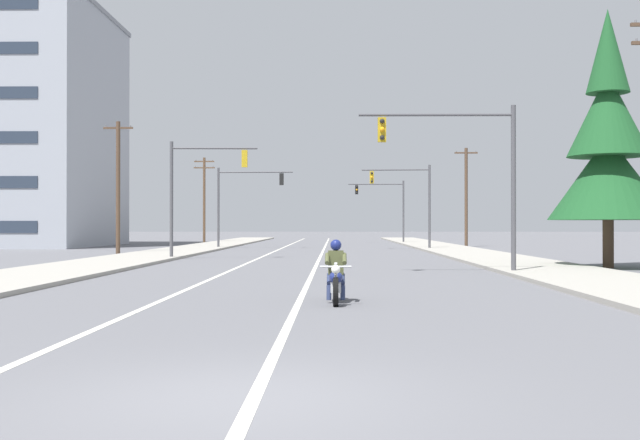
{
  "coord_description": "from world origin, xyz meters",
  "views": [
    {
      "loc": [
        1.07,
        -8.0,
        1.8
      ],
      "look_at": [
        0.43,
        24.08,
        2.01
      ],
      "focal_mm": 43.22,
      "sensor_mm": 36.0,
      "label": 1
    }
  ],
  "objects_px": {
    "traffic_signal_mid_right": "(410,194)",
    "traffic_signal_far_right": "(387,201)",
    "motorcycle_with_rider": "(336,277)",
    "utility_pole_left_near": "(118,185)",
    "traffic_signal_mid_left": "(240,194)",
    "traffic_signal_near_right": "(468,161)",
    "traffic_signal_near_left": "(196,182)",
    "conifer_tree_right_verge_near": "(608,149)",
    "utility_pole_left_far": "(204,197)",
    "utility_pole_right_far": "(466,195)"
  },
  "relations": [
    {
      "from": "conifer_tree_right_verge_near",
      "to": "traffic_signal_mid_right",
      "type": "bearing_deg",
      "value": 103.91
    },
    {
      "from": "traffic_signal_mid_right",
      "to": "conifer_tree_right_verge_near",
      "type": "xyz_separation_m",
      "value": [
        5.95,
        -24.03,
        0.87
      ]
    },
    {
      "from": "traffic_signal_mid_left",
      "to": "utility_pole_right_far",
      "type": "distance_m",
      "value": 18.51
    },
    {
      "from": "utility_pole_right_far",
      "to": "conifer_tree_right_verge_near",
      "type": "distance_m",
      "value": 30.82
    },
    {
      "from": "traffic_signal_far_right",
      "to": "utility_pole_left_near",
      "type": "relative_size",
      "value": 0.76
    },
    {
      "from": "traffic_signal_near_right",
      "to": "utility_pole_right_far",
      "type": "distance_m",
      "value": 35.32
    },
    {
      "from": "traffic_signal_mid_right",
      "to": "traffic_signal_mid_left",
      "type": "bearing_deg",
      "value": 169.39
    },
    {
      "from": "utility_pole_left_near",
      "to": "utility_pole_right_far",
      "type": "distance_m",
      "value": 28.89
    },
    {
      "from": "traffic_signal_far_right",
      "to": "utility_pole_right_far",
      "type": "height_order",
      "value": "utility_pole_right_far"
    },
    {
      "from": "motorcycle_with_rider",
      "to": "traffic_signal_mid_right",
      "type": "xyz_separation_m",
      "value": [
        5.44,
        38.53,
        3.52
      ]
    },
    {
      "from": "traffic_signal_far_right",
      "to": "conifer_tree_right_verge_near",
      "type": "bearing_deg",
      "value": -81.92
    },
    {
      "from": "utility_pole_left_far",
      "to": "conifer_tree_right_verge_near",
      "type": "height_order",
      "value": "conifer_tree_right_verge_near"
    },
    {
      "from": "traffic_signal_near_left",
      "to": "utility_pole_left_far",
      "type": "distance_m",
      "value": 38.92
    },
    {
      "from": "traffic_signal_mid_right",
      "to": "utility_pole_right_far",
      "type": "relative_size",
      "value": 0.76
    },
    {
      "from": "traffic_signal_near_right",
      "to": "utility_pole_left_near",
      "type": "bearing_deg",
      "value": 133.96
    },
    {
      "from": "motorcycle_with_rider",
      "to": "conifer_tree_right_verge_near",
      "type": "height_order",
      "value": "conifer_tree_right_verge_near"
    },
    {
      "from": "traffic_signal_near_right",
      "to": "traffic_signal_mid_right",
      "type": "xyz_separation_m",
      "value": [
        0.59,
        28.05,
        -0.04
      ]
    },
    {
      "from": "traffic_signal_near_left",
      "to": "utility_pole_right_far",
      "type": "relative_size",
      "value": 0.76
    },
    {
      "from": "traffic_signal_near_left",
      "to": "conifer_tree_right_verge_near",
      "type": "height_order",
      "value": "conifer_tree_right_verge_near"
    },
    {
      "from": "motorcycle_with_rider",
      "to": "traffic_signal_mid_left",
      "type": "distance_m",
      "value": 41.71
    },
    {
      "from": "utility_pole_left_far",
      "to": "utility_pole_left_near",
      "type": "bearing_deg",
      "value": -89.93
    },
    {
      "from": "traffic_signal_mid_left",
      "to": "conifer_tree_right_verge_near",
      "type": "distance_m",
      "value": 32.35
    },
    {
      "from": "traffic_signal_mid_right",
      "to": "traffic_signal_mid_left",
      "type": "xyz_separation_m",
      "value": [
        -12.71,
        2.38,
        0.05
      ]
    },
    {
      "from": "traffic_signal_near_right",
      "to": "utility_pole_left_far",
      "type": "distance_m",
      "value": 53.71
    },
    {
      "from": "utility_pole_right_far",
      "to": "utility_pole_left_far",
      "type": "distance_m",
      "value": 28.82
    },
    {
      "from": "motorcycle_with_rider",
      "to": "utility_pole_left_near",
      "type": "bearing_deg",
      "value": 114.54
    },
    {
      "from": "motorcycle_with_rider",
      "to": "utility_pole_right_far",
      "type": "height_order",
      "value": "utility_pole_right_far"
    },
    {
      "from": "traffic_signal_near_left",
      "to": "traffic_signal_mid_right",
      "type": "height_order",
      "value": "same"
    },
    {
      "from": "traffic_signal_far_right",
      "to": "utility_pole_left_far",
      "type": "xyz_separation_m",
      "value": [
        -18.63,
        2.51,
        0.59
      ]
    },
    {
      "from": "conifer_tree_right_verge_near",
      "to": "traffic_signal_far_right",
      "type": "bearing_deg",
      "value": 98.08
    },
    {
      "from": "traffic_signal_mid_left",
      "to": "utility_pole_left_near",
      "type": "xyz_separation_m",
      "value": [
        -6.17,
        -11.46,
        0.13
      ]
    },
    {
      "from": "utility_pole_left_near",
      "to": "traffic_signal_mid_left",
      "type": "bearing_deg",
      "value": 61.71
    },
    {
      "from": "utility_pole_left_far",
      "to": "conifer_tree_right_verge_near",
      "type": "relative_size",
      "value": 0.81
    },
    {
      "from": "traffic_signal_mid_right",
      "to": "utility_pole_left_far",
      "type": "relative_size",
      "value": 0.71
    },
    {
      "from": "traffic_signal_mid_right",
      "to": "motorcycle_with_rider",
      "type": "bearing_deg",
      "value": -98.03
    },
    {
      "from": "traffic_signal_mid_left",
      "to": "utility_pole_left_near",
      "type": "bearing_deg",
      "value": -118.29
    },
    {
      "from": "traffic_signal_near_left",
      "to": "traffic_signal_mid_left",
      "type": "distance_m",
      "value": 18.37
    },
    {
      "from": "conifer_tree_right_verge_near",
      "to": "motorcycle_with_rider",
      "type": "bearing_deg",
      "value": -128.13
    },
    {
      "from": "traffic_signal_mid_right",
      "to": "utility_pole_left_far",
      "type": "bearing_deg",
      "value": 130.14
    },
    {
      "from": "traffic_signal_near_right",
      "to": "traffic_signal_near_left",
      "type": "height_order",
      "value": "same"
    },
    {
      "from": "motorcycle_with_rider",
      "to": "conifer_tree_right_verge_near",
      "type": "bearing_deg",
      "value": 51.87
    },
    {
      "from": "traffic_signal_mid_left",
      "to": "traffic_signal_far_right",
      "type": "xyz_separation_m",
      "value": [
        12.42,
        17.55,
        -0.02
      ]
    },
    {
      "from": "motorcycle_with_rider",
      "to": "traffic_signal_mid_left",
      "type": "bearing_deg",
      "value": 100.08
    },
    {
      "from": "motorcycle_with_rider",
      "to": "utility_pole_left_far",
      "type": "relative_size",
      "value": 0.25
    },
    {
      "from": "motorcycle_with_rider",
      "to": "conifer_tree_right_verge_near",
      "type": "relative_size",
      "value": 0.2
    },
    {
      "from": "traffic_signal_mid_right",
      "to": "traffic_signal_far_right",
      "type": "height_order",
      "value": "same"
    },
    {
      "from": "traffic_signal_near_left",
      "to": "motorcycle_with_rider",
      "type": "bearing_deg",
      "value": -71.98
    },
    {
      "from": "traffic_signal_far_right",
      "to": "utility_pole_left_far",
      "type": "distance_m",
      "value": 18.8
    },
    {
      "from": "traffic_signal_near_right",
      "to": "traffic_signal_mid_left",
      "type": "bearing_deg",
      "value": 111.72
    },
    {
      "from": "traffic_signal_near_left",
      "to": "utility_pole_right_far",
      "type": "xyz_separation_m",
      "value": [
        18.04,
        22.76,
        0.16
      ]
    }
  ]
}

